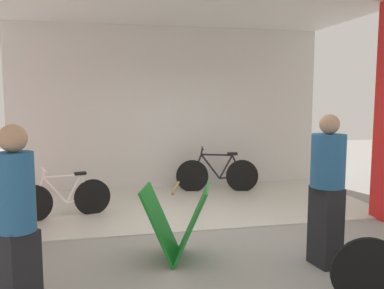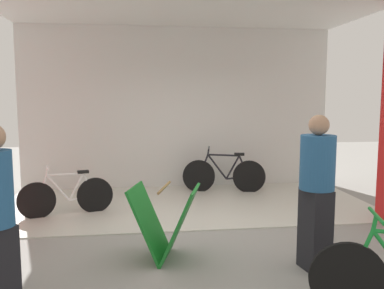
{
  "view_description": "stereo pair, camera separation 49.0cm",
  "coord_description": "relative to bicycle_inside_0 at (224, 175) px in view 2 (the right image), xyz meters",
  "views": [
    {
      "loc": [
        -1.29,
        -5.37,
        1.89
      ],
      "look_at": [
        0.0,
        0.73,
        1.15
      ],
      "focal_mm": 37.84,
      "sensor_mm": 36.0,
      "label": 1
    },
    {
      "loc": [
        -0.81,
        -5.45,
        1.89
      ],
      "look_at": [
        0.0,
        0.73,
        1.15
      ],
      "focal_mm": 37.84,
      "sensor_mm": 36.0,
      "label": 2
    }
  ],
  "objects": [
    {
      "name": "sandwich_board_sign",
      "position": [
        -1.38,
        -3.15,
        0.07
      ],
      "size": [
        0.9,
        0.79,
        0.87
      ],
      "color": "#197226",
      "rests_on": "ground"
    },
    {
      "name": "bicycle_inside_0",
      "position": [
        0.0,
        0.0,
        0.0
      ],
      "size": [
        1.61,
        0.46,
        0.9
      ],
      "color": "black",
      "rests_on": "ground"
    },
    {
      "name": "bicycle_inside_1",
      "position": [
        -2.81,
        -1.23,
        -0.04
      ],
      "size": [
        1.43,
        0.49,
        0.81
      ],
      "color": "black",
      "rests_on": "ground"
    },
    {
      "name": "ground_plane",
      "position": [
        -0.84,
        -2.26,
        -0.36
      ],
      "size": [
        20.71,
        20.71,
        0.0
      ],
      "primitive_type": "plane",
      "color": "gray",
      "rests_on": "ground"
    },
    {
      "name": "pedestrian_2",
      "position": [
        0.24,
        -3.65,
        0.53
      ],
      "size": [
        0.42,
        0.42,
        1.7
      ],
      "color": "black",
      "rests_on": "ground"
    },
    {
      "name": "shop_facade",
      "position": [
        -0.84,
        -0.68,
        1.85
      ],
      "size": [
        6.56,
        3.24,
        4.1
      ],
      "color": "beige",
      "rests_on": "ground"
    }
  ]
}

